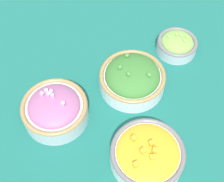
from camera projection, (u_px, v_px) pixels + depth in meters
ground_plane at (112, 97)px, 0.83m from camera, size 3.00×3.00×0.00m
bowl_broccoli at (132, 78)px, 0.82m from camera, size 0.17×0.17×0.09m
bowl_red_onion at (55, 109)px, 0.77m from camera, size 0.16×0.16×0.08m
bowl_lettuce at (177, 44)px, 0.90m from camera, size 0.12×0.12×0.06m
bowl_squash at (147, 154)px, 0.71m from camera, size 0.17×0.17×0.07m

